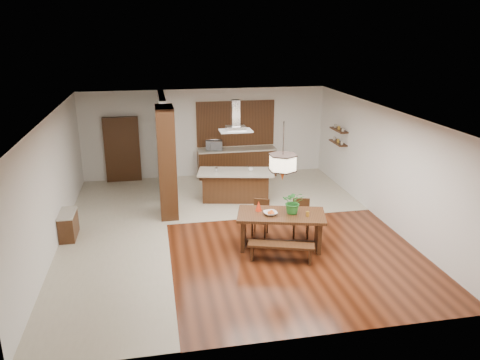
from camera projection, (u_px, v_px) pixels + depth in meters
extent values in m
plane|color=#39170A|center=(228.00, 228.00, 11.67)|extent=(9.00, 9.00, 0.00)
cube|color=white|center=(227.00, 113.00, 10.77)|extent=(8.00, 9.00, 0.04)
cube|color=silver|center=(205.00, 133.00, 15.42)|extent=(8.00, 0.04, 2.90)
cube|color=silver|center=(277.00, 260.00, 7.02)|extent=(8.00, 0.04, 2.90)
cube|color=silver|center=(52.00, 183.00, 10.51)|extent=(0.04, 9.00, 2.90)
cube|color=silver|center=(382.00, 164.00, 11.94)|extent=(0.04, 9.00, 2.90)
cube|color=beige|center=(115.00, 237.00, 11.18)|extent=(2.50, 9.00, 0.01)
cube|color=beige|center=(255.00, 192.00, 14.23)|extent=(5.50, 4.00, 0.01)
cube|color=#361F0D|center=(227.00, 113.00, 10.78)|extent=(8.00, 9.00, 0.02)
cube|color=black|center=(167.00, 162.00, 12.09)|extent=(0.45, 1.00, 2.90)
cube|color=silver|center=(164.00, 144.00, 14.05)|extent=(0.18, 2.40, 2.90)
cube|color=black|center=(68.00, 225.00, 11.08)|extent=(0.37, 0.88, 0.63)
cube|color=black|center=(122.00, 150.00, 14.97)|extent=(1.10, 0.20, 2.10)
cube|color=black|center=(237.00, 163.00, 15.63)|extent=(2.60, 0.60, 0.90)
cube|color=#B4AD9D|center=(237.00, 149.00, 15.49)|extent=(2.60, 0.62, 0.05)
cube|color=#A96532|center=(235.00, 123.00, 15.47)|extent=(2.60, 0.08, 1.50)
cube|color=black|center=(338.00, 143.00, 14.36)|extent=(0.26, 0.90, 0.04)
cube|color=black|center=(339.00, 130.00, 14.24)|extent=(0.26, 0.90, 0.04)
cube|color=black|center=(281.00, 215.00, 10.46)|extent=(2.13, 1.44, 0.06)
cube|color=black|center=(244.00, 230.00, 10.65)|extent=(0.28, 0.77, 0.75)
cube|color=black|center=(318.00, 233.00, 10.54)|extent=(0.28, 0.77, 0.75)
imported|color=#257026|center=(293.00, 202.00, 10.39)|extent=(0.59, 0.55, 0.54)
imported|color=beige|center=(270.00, 213.00, 10.38)|extent=(0.32, 0.32, 0.07)
cone|color=red|center=(259.00, 206.00, 10.58)|extent=(0.17, 0.17, 0.23)
cylinder|color=gold|center=(308.00, 214.00, 10.30)|extent=(0.09, 0.09, 0.11)
cube|color=black|center=(236.00, 186.00, 13.46)|extent=(1.97, 1.07, 0.84)
cube|color=#B4AD9D|center=(236.00, 172.00, 13.27)|extent=(2.29, 1.35, 0.05)
imported|color=white|center=(251.00, 169.00, 13.26)|extent=(0.17, 0.17, 0.11)
imported|color=#B7B9BF|center=(214.00, 145.00, 15.31)|extent=(0.58, 0.42, 0.30)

